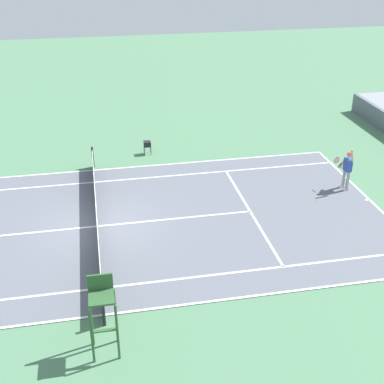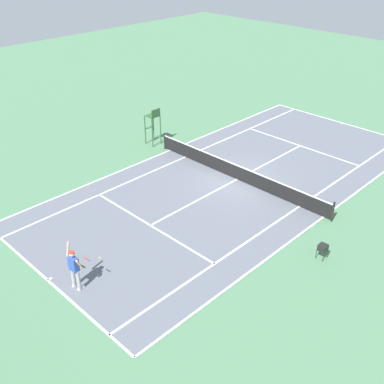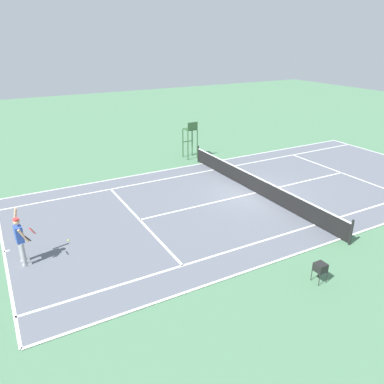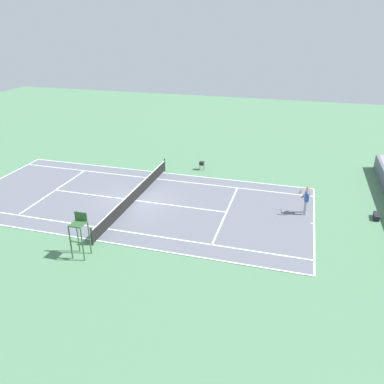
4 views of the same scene
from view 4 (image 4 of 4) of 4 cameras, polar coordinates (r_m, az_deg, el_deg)
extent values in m
plane|color=#4C7A56|center=(26.90, -8.35, -1.30)|extent=(80.00, 80.00, 0.00)
cube|color=slate|center=(26.89, -8.35, -1.28)|extent=(10.98, 23.78, 0.02)
cube|color=white|center=(24.85, 17.68, -4.48)|extent=(10.98, 0.10, 0.01)
cube|color=white|center=(31.54, -4.34, 2.88)|extent=(0.10, 23.78, 0.01)
cube|color=white|center=(22.62, -13.97, -7.01)|extent=(0.10, 23.78, 0.01)
cube|color=white|center=(30.34, -5.24, 1.96)|extent=(0.10, 23.78, 0.01)
cube|color=white|center=(23.65, -12.36, -5.37)|extent=(0.10, 23.78, 0.01)
cube|color=white|center=(25.12, 5.14, -3.00)|extent=(8.22, 0.10, 0.01)
cube|color=white|center=(29.95, -19.62, 0.27)|extent=(8.22, 0.10, 0.01)
cube|color=white|center=(26.89, -8.35, -1.25)|extent=(0.10, 12.80, 0.01)
cube|color=white|center=(24.84, 17.45, -4.45)|extent=(0.10, 0.20, 0.01)
cylinder|color=black|center=(31.75, -4.09, 4.03)|extent=(0.10, 0.10, 1.07)
cylinder|color=black|center=(22.04, -14.67, -6.44)|extent=(0.10, 0.10, 1.07)
cube|color=black|center=(26.70, -8.41, -0.37)|extent=(11.78, 0.02, 0.84)
cube|color=white|center=(26.53, -8.46, 0.46)|extent=(11.78, 0.03, 0.06)
cylinder|color=#9E9EA3|center=(25.59, 16.51, -2.35)|extent=(0.15, 0.15, 0.92)
cylinder|color=#9E9EA3|center=(25.88, 16.46, -2.04)|extent=(0.15, 0.15, 0.92)
cube|color=white|center=(25.77, 16.27, -3.15)|extent=(0.15, 0.29, 0.10)
cube|color=white|center=(26.05, 16.22, -2.83)|extent=(0.15, 0.29, 0.10)
cube|color=#2D4CA8|center=(25.42, 16.69, -0.66)|extent=(0.42, 0.28, 0.60)
sphere|color=tan|center=(25.23, 16.81, 0.31)|extent=(0.22, 0.22, 0.22)
cylinder|color=red|center=(25.20, 16.84, 0.50)|extent=(0.21, 0.21, 0.06)
cylinder|color=tan|center=(24.96, 16.82, 0.27)|extent=(0.11, 0.22, 0.61)
cylinder|color=tan|center=(25.63, 16.42, -0.36)|extent=(0.12, 0.33, 0.56)
cylinder|color=black|center=(25.71, 16.12, -0.57)|extent=(0.05, 0.19, 0.25)
torus|color=red|center=(25.60, 15.78, 0.01)|extent=(0.32, 0.22, 0.26)
cylinder|color=silver|center=(25.60, 15.78, 0.01)|extent=(0.28, 0.19, 0.22)
sphere|color=#D1E533|center=(25.11, 12.39, -3.50)|extent=(0.07, 0.07, 0.07)
cylinder|color=#2D562D|center=(20.61, -15.94, -7.56)|extent=(0.07, 0.07, 1.90)
cylinder|color=#2D562D|center=(20.96, -17.59, -7.21)|extent=(0.07, 0.07, 1.90)
cylinder|color=#2D562D|center=(21.11, -14.97, -6.62)|extent=(0.07, 0.07, 1.90)
cylinder|color=#2D562D|center=(21.46, -16.59, -6.30)|extent=(0.07, 0.07, 1.90)
cube|color=#2D562D|center=(20.56, -16.59, -4.58)|extent=(0.70, 0.70, 0.06)
cube|color=#2D562D|center=(20.69, -16.18, -3.48)|extent=(0.06, 0.70, 0.48)
cube|color=#2D562D|center=(20.76, -16.75, -7.11)|extent=(0.10, 0.70, 0.04)
cube|color=black|center=(26.88, 25.69, -3.26)|extent=(0.85, 0.36, 0.32)
cylinder|color=black|center=(27.25, 25.61, -2.87)|extent=(0.07, 0.32, 0.32)
cylinder|color=black|center=(26.50, 25.77, -3.66)|extent=(0.07, 0.32, 0.32)
cube|color=black|center=(31.97, 1.46, 4.28)|extent=(0.36, 0.36, 0.28)
cylinder|color=black|center=(32.29, 1.24, 3.83)|extent=(0.02, 0.02, 0.42)
cylinder|color=black|center=(31.98, 1.08, 3.62)|extent=(0.02, 0.02, 0.42)
cylinder|color=black|center=(32.21, 1.82, 3.77)|extent=(0.02, 0.02, 0.42)
cylinder|color=black|center=(31.90, 1.67, 3.56)|extent=(0.02, 0.02, 0.42)
ellipsoid|color=#D1E533|center=(31.95, 1.46, 4.42)|extent=(0.30, 0.30, 0.12)
camera|label=1|loc=(10.70, -57.09, 10.70)|focal=49.19mm
camera|label=2|loc=(37.06, 30.64, 22.82)|focal=43.51mm
camera|label=3|loc=(36.45, 18.74, 16.95)|focal=35.42mm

